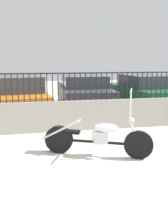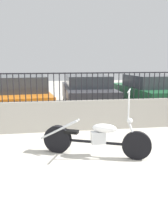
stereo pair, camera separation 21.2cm
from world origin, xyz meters
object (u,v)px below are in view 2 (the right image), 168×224
at_px(motorcycle_black, 90,138).
at_px(car_green, 148,92).
at_px(car_orange, 23,94).
at_px(car_dark_grey, 87,92).

xyz_separation_m(motorcycle_black, car_green, (3.18, 4.49, 0.32)).
height_order(car_orange, car_green, car_orange).
bearing_deg(car_orange, car_green, -99.34).
relative_size(motorcycle_black, car_orange, 0.46).
distance_m(car_orange, car_dark_grey, 2.43).
height_order(motorcycle_black, car_green, motorcycle_black).
height_order(car_dark_grey, car_green, car_green).
relative_size(motorcycle_black, car_dark_grey, 0.48).
relative_size(motorcycle_black, car_green, 0.52).
bearing_deg(motorcycle_black, car_orange, 132.77).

